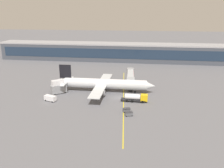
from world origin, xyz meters
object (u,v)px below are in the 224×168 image
main_airliner (104,84)px  baggage_cart_1 (127,110)px  fuel_tanker (136,98)px  crew_van (50,98)px  baggage_cart_0 (129,114)px  catering_lift (58,87)px

main_airliner → baggage_cart_1: main_airliner is taller
main_airliner → fuel_tanker: size_ratio=4.18×
crew_van → baggage_cart_1: crew_van is taller
main_airliner → baggage_cart_0: (12.72, -23.77, -3.10)m
main_airliner → crew_van: 24.71m
crew_van → baggage_cart_0: 34.05m
main_airliner → baggage_cart_0: 27.14m
main_airliner → catering_lift: size_ratio=6.77×
fuel_tanker → baggage_cart_1: fuel_tanker is taller
main_airliner → catering_lift: 20.56m
fuel_tanker → catering_lift: (-34.61, 4.98, 1.32)m
catering_lift → baggage_cart_1: (31.59, -15.55, -2.28)m
fuel_tanker → baggage_cart_0: bearing=-98.4°
main_airliner → crew_van: size_ratio=8.40×
catering_lift → crew_van: (-0.11, -9.10, -1.75)m
catering_lift → crew_van: catering_lift is taller
baggage_cart_0 → fuel_tanker: bearing=81.6°
main_airliner → crew_van: (-19.99, -14.29, -2.56)m
crew_van → baggage_cart_0: size_ratio=1.80×
main_airliner → fuel_tanker: bearing=-34.6°
catering_lift → baggage_cart_1: 35.28m
fuel_tanker → crew_van: fuel_tanker is taller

